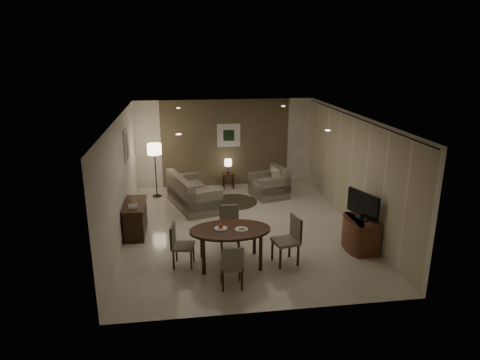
{
  "coord_description": "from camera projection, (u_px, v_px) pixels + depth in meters",
  "views": [
    {
      "loc": [
        -1.35,
        -9.5,
        4.17
      ],
      "look_at": [
        0.0,
        0.2,
        1.15
      ],
      "focal_mm": 32.0,
      "sensor_mm": 36.0,
      "label": 1
    }
  ],
  "objects": [
    {
      "name": "chair_far",
      "position": [
        230.0,
        228.0,
        9.22
      ],
      "size": [
        0.47,
        0.47,
        0.91
      ],
      "primitive_type": null,
      "rotation": [
        0.0,
        0.0,
        -0.06
      ],
      "color": "gray",
      "rests_on": "floor"
    },
    {
      "name": "curtain_rod",
      "position": [
        355.0,
        117.0,
        9.97
      ],
      "size": [
        0.03,
        6.8,
        0.03
      ],
      "primitive_type": "cylinder",
      "rotation": [
        1.57,
        0.0,
        0.0
      ],
      "color": "black",
      "rests_on": "wall_right"
    },
    {
      "name": "table_lamp",
      "position": [
        228.0,
        166.0,
        13.15
      ],
      "size": [
        0.22,
        0.22,
        0.5
      ],
      "primitive_type": null,
      "color": "#FFEAC1",
      "rests_on": "side_table"
    },
    {
      "name": "chair_near",
      "position": [
        231.0,
        265.0,
        7.71
      ],
      "size": [
        0.42,
        0.42,
        0.85
      ],
      "primitive_type": null,
      "rotation": [
        0.0,
        0.0,
        3.13
      ],
      "color": "gray",
      "rests_on": "floor"
    },
    {
      "name": "taupe_accent",
      "position": [
        225.0,
        143.0,
        13.3
      ],
      "size": [
        3.96,
        0.03,
        2.7
      ],
      "primitive_type": "cube",
      "color": "brown",
      "rests_on": "wall_back"
    },
    {
      "name": "telephone",
      "position": [
        133.0,
        206.0,
        9.55
      ],
      "size": [
        0.2,
        0.14,
        0.09
      ],
      "primitive_type": null,
      "color": "white",
      "rests_on": "console_desk"
    },
    {
      "name": "napkin",
      "position": [
        241.0,
        228.0,
        8.41
      ],
      "size": [
        0.12,
        0.08,
        0.03
      ],
      "primitive_type": "cube",
      "color": "white",
      "rests_on": "plate_b"
    },
    {
      "name": "dining_table",
      "position": [
        230.0,
        247.0,
        8.55
      ],
      "size": [
        1.61,
        1.01,
        0.75
      ],
      "primitive_type": null,
      "color": "#462316",
      "rests_on": "floor"
    },
    {
      "name": "art_back_canvas",
      "position": [
        229.0,
        135.0,
        13.2
      ],
      "size": [
        0.34,
        0.01,
        0.34
      ],
      "primitive_type": "cube",
      "color": "black",
      "rests_on": "wall_back"
    },
    {
      "name": "console_desk",
      "position": [
        136.0,
        219.0,
        9.96
      ],
      "size": [
        0.48,
        1.2,
        0.75
      ],
      "primitive_type": null,
      "color": "#462316",
      "rests_on": "floor"
    },
    {
      "name": "floor_lamp",
      "position": [
        156.0,
        171.0,
        12.36
      ],
      "size": [
        0.4,
        0.4,
        1.58
      ],
      "primitive_type": null,
      "color": "#FFE5B7",
      "rests_on": "floor"
    },
    {
      "name": "fruit_apple",
      "position": [
        221.0,
        226.0,
        8.44
      ],
      "size": [
        0.09,
        0.09,
        0.09
      ],
      "primitive_type": "sphere",
      "color": "#A94213",
      "rests_on": "plate_a"
    },
    {
      "name": "flat_tv",
      "position": [
        363.0,
        205.0,
        8.99
      ],
      "size": [
        0.36,
        0.85,
        0.6
      ],
      "primitive_type": null,
      "rotation": [
        0.0,
        0.0,
        0.35
      ],
      "color": "black",
      "rests_on": "tv_cabinet"
    },
    {
      "name": "downlight_fr",
      "position": [
        283.0,
        106.0,
        11.5
      ],
      "size": [
        0.1,
        0.1,
        0.01
      ],
      "primitive_type": "cylinder",
      "color": "white",
      "rests_on": "ceiling"
    },
    {
      "name": "side_table",
      "position": [
        228.0,
        181.0,
        13.29
      ],
      "size": [
        0.37,
        0.37,
        0.47
      ],
      "primitive_type": null,
      "color": "#311C10",
      "rests_on": "floor"
    },
    {
      "name": "downlight_nl",
      "position": [
        179.0,
        134.0,
        7.72
      ],
      "size": [
        0.1,
        0.1,
        0.01
      ],
      "primitive_type": "cylinder",
      "color": "white",
      "rests_on": "ceiling"
    },
    {
      "name": "chair_left",
      "position": [
        183.0,
        246.0,
        8.47
      ],
      "size": [
        0.48,
        0.48,
        0.86
      ],
      "primitive_type": null,
      "rotation": [
        0.0,
        0.0,
        1.41
      ],
      "color": "gray",
      "rests_on": "floor"
    },
    {
      "name": "plate_a",
      "position": [
        221.0,
        228.0,
        8.46
      ],
      "size": [
        0.26,
        0.26,
        0.02
      ],
      "primitive_type": "cylinder",
      "color": "white",
      "rests_on": "dining_table"
    },
    {
      "name": "plate_b",
      "position": [
        241.0,
        229.0,
        8.42
      ],
      "size": [
        0.26,
        0.26,
        0.02
      ],
      "primitive_type": "cylinder",
      "color": "white",
      "rests_on": "dining_table"
    },
    {
      "name": "chair_right",
      "position": [
        285.0,
        241.0,
        8.55
      ],
      "size": [
        0.56,
        0.56,
        0.97
      ],
      "primitive_type": null,
      "rotation": [
        0.0,
        0.0,
        -1.36
      ],
      "color": "gray",
      "rests_on": "floor"
    },
    {
      "name": "art_back_frame",
      "position": [
        229.0,
        135.0,
        13.22
      ],
      "size": [
        0.72,
        0.03,
        0.72
      ],
      "primitive_type": "cube",
      "color": "silver",
      "rests_on": "wall_back"
    },
    {
      "name": "sofa",
      "position": [
        194.0,
        191.0,
        11.66
      ],
      "size": [
        2.1,
        1.48,
        0.89
      ],
      "primitive_type": null,
      "rotation": [
        0.0,
        0.0,
        1.88
      ],
      "color": "gray",
      "rests_on": "floor"
    },
    {
      "name": "downlight_fl",
      "position": [
        178.0,
        108.0,
        11.13
      ],
      "size": [
        0.1,
        0.1,
        0.01
      ],
      "primitive_type": "cylinder",
      "color": "white",
      "rests_on": "ceiling"
    },
    {
      "name": "downlight_nr",
      "position": [
        328.0,
        130.0,
        8.09
      ],
      "size": [
        0.1,
        0.1,
        0.01
      ],
      "primitive_type": "cylinder",
      "color": "white",
      "rests_on": "ceiling"
    },
    {
      "name": "curtain_wall",
      "position": [
        350.0,
        171.0,
        10.36
      ],
      "size": [
        0.08,
        6.7,
        2.58
      ],
      "primitive_type": null,
      "color": "beige",
      "rests_on": "wall_right"
    },
    {
      "name": "round_rug",
      "position": [
        233.0,
        202.0,
        12.12
      ],
      "size": [
        1.34,
        1.34,
        0.01
      ],
      "primitive_type": "cylinder",
      "color": "#3A3120",
      "rests_on": "floor"
    },
    {
      "name": "room_shell",
      "position": [
        239.0,
        170.0,
        10.38
      ],
      "size": [
        5.5,
        7.0,
        2.7
      ],
      "color": "beige",
      "rests_on": "ground"
    },
    {
      "name": "art_left_frame",
      "position": [
        126.0,
        146.0,
        10.63
      ],
      "size": [
        0.03,
        0.6,
        0.8
      ],
      "primitive_type": "cube",
      "color": "silver",
      "rests_on": "wall_left"
    },
    {
      "name": "tv_cabinet",
      "position": [
        361.0,
        234.0,
        9.19
      ],
      "size": [
        0.48,
        0.9,
        0.7
      ],
      "primitive_type": null,
      "color": "brown",
      "rests_on": "floor"
    },
    {
      "name": "art_left_canvas",
      "position": [
        127.0,
        146.0,
        10.63
      ],
      "size": [
        0.01,
        0.46,
        0.64
      ],
      "primitive_type": "cube",
      "color": "gray",
      "rests_on": "wall_left"
    },
    {
      "name": "armchair",
      "position": [
        269.0,
        183.0,
        12.45
      ],
      "size": [
        1.13,
        1.17,
        0.86
      ],
      "primitive_type": null,
      "rotation": [
        0.0,
        0.0,
        -1.3
      ],
      "color": "gray",
      "rests_on": "floor"
    }
  ]
}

